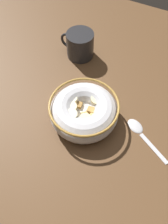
# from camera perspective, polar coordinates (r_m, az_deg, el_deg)

# --- Properties ---
(ground_plane) EXTENTS (1.11, 1.11, 0.02)m
(ground_plane) POSITION_cam_1_polar(r_m,az_deg,el_deg) (0.61, 0.00, -2.04)
(ground_plane) COLOR brown
(cereal_bowl) EXTENTS (0.17, 0.17, 0.06)m
(cereal_bowl) POSITION_cam_1_polar(r_m,az_deg,el_deg) (0.57, 0.00, 0.19)
(cereal_bowl) COLOR silver
(cereal_bowl) RESTS_ON ground_plane
(spoon) EXTENTS (0.13, 0.09, 0.01)m
(spoon) POSITION_cam_1_polar(r_m,az_deg,el_deg) (0.60, 13.48, -4.32)
(spoon) COLOR silver
(spoon) RESTS_ON ground_plane
(coffee_mug) EXTENTS (0.11, 0.08, 0.08)m
(coffee_mug) POSITION_cam_1_polar(r_m,az_deg,el_deg) (0.73, -1.07, 16.22)
(coffee_mug) COLOR #262628
(coffee_mug) RESTS_ON ground_plane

